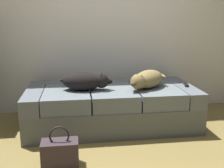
{
  "coord_description": "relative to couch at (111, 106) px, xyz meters",
  "views": [
    {
      "loc": [
        -0.42,
        -1.96,
        1.28
      ],
      "look_at": [
        0.0,
        1.07,
        0.53
      ],
      "focal_mm": 43.37,
      "sensor_mm": 36.0,
      "label": 1
    }
  ],
  "objects": [
    {
      "name": "dog_dark",
      "position": [
        -0.31,
        -0.09,
        0.34
      ],
      "size": [
        0.6,
        0.32,
        0.2
      ],
      "color": "black",
      "rests_on": "couch"
    },
    {
      "name": "tv_remote",
      "position": [
        0.9,
        -0.06,
        0.25
      ],
      "size": [
        0.08,
        0.16,
        0.02
      ],
      "primitive_type": "cube",
      "rotation": [
        0.0,
        0.0,
        -0.23
      ],
      "color": "black",
      "rests_on": "couch"
    },
    {
      "name": "handbag",
      "position": [
        -0.57,
        -0.89,
        -0.11
      ],
      "size": [
        0.32,
        0.18,
        0.38
      ],
      "color": "#362B31",
      "rests_on": "ground"
    },
    {
      "name": "couch",
      "position": [
        0.0,
        0.0,
        0.0
      ],
      "size": [
        1.98,
        0.94,
        0.48
      ],
      "color": "#545B5C",
      "rests_on": "ground"
    },
    {
      "name": "dog_tan",
      "position": [
        0.4,
        -0.1,
        0.35
      ],
      "size": [
        0.53,
        0.5,
        0.21
      ],
      "color": "olive",
      "rests_on": "couch"
    },
    {
      "name": "back_wall",
      "position": [
        0.0,
        0.67,
        1.16
      ],
      "size": [
        6.4,
        0.1,
        2.8
      ],
      "primitive_type": "cube",
      "color": "silver",
      "rests_on": "ground"
    }
  ]
}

